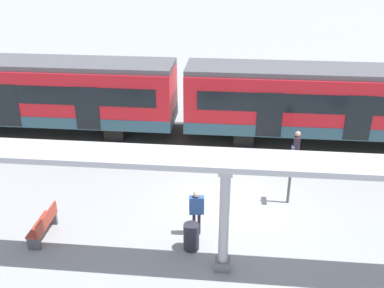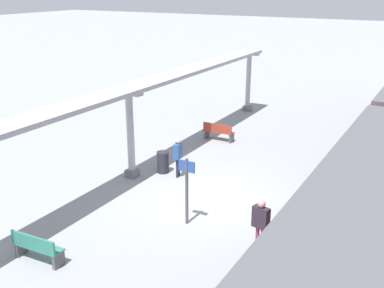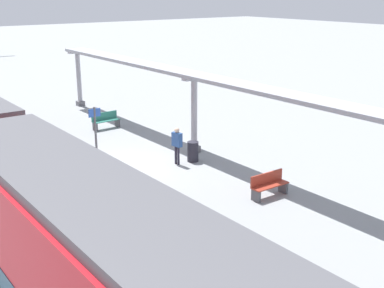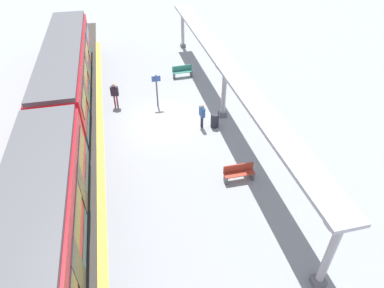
{
  "view_description": "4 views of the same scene",
  "coord_description": "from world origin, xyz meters",
  "px_view_note": "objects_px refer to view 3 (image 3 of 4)",
  "views": [
    {
      "loc": [
        13.93,
        -0.06,
        8.74
      ],
      "look_at": [
        -0.63,
        -1.52,
        1.92
      ],
      "focal_mm": 42.1,
      "sensor_mm": 36.0,
      "label": 1
    },
    {
      "loc": [
        -6.76,
        13.42,
        7.26
      ],
      "look_at": [
        0.46,
        0.62,
        2.16
      ],
      "focal_mm": 43.74,
      "sensor_mm": 36.0,
      "label": 2
    },
    {
      "loc": [
        -9.5,
        -17.66,
        7.07
      ],
      "look_at": [
        0.54,
        -4.2,
        1.93
      ],
      "focal_mm": 47.39,
      "sensor_mm": 36.0,
      "label": 3
    },
    {
      "loc": [
        -2.24,
        -16.98,
        11.23
      ],
      "look_at": [
        0.77,
        -4.1,
        1.18
      ],
      "focal_mm": 31.04,
      "sensor_mm": 36.0,
      "label": 4
    }
  ],
  "objects_px": {
    "canopy_pillar_second": "(194,115)",
    "platform_info_sign": "(95,127)",
    "train_near_carriage": "(121,286)",
    "canopy_pillar_third": "(79,78)",
    "passenger_waiting_near_edge": "(32,141)",
    "trash_bin": "(193,152)",
    "bench_near_end": "(269,185)",
    "bench_mid_platform": "(106,120)",
    "passenger_by_the_benches": "(177,142)"
  },
  "relations": [
    {
      "from": "platform_info_sign",
      "to": "passenger_by_the_benches",
      "type": "bearing_deg",
      "value": -54.67
    },
    {
      "from": "train_near_carriage",
      "to": "trash_bin",
      "type": "bearing_deg",
      "value": 47.1
    },
    {
      "from": "platform_info_sign",
      "to": "passenger_by_the_benches",
      "type": "distance_m",
      "value": 3.8
    },
    {
      "from": "canopy_pillar_second",
      "to": "trash_bin",
      "type": "xyz_separation_m",
      "value": [
        -0.81,
        -0.98,
        -1.3
      ]
    },
    {
      "from": "trash_bin",
      "to": "canopy_pillar_second",
      "type": "bearing_deg",
      "value": 50.66
    },
    {
      "from": "trash_bin",
      "to": "passenger_by_the_benches",
      "type": "bearing_deg",
      "value": 173.34
    },
    {
      "from": "train_near_carriage",
      "to": "bench_near_end",
      "type": "relative_size",
      "value": 9.97
    },
    {
      "from": "canopy_pillar_third",
      "to": "trash_bin",
      "type": "distance_m",
      "value": 13.08
    },
    {
      "from": "passenger_waiting_near_edge",
      "to": "passenger_by_the_benches",
      "type": "relative_size",
      "value": 1.05
    },
    {
      "from": "canopy_pillar_third",
      "to": "bench_mid_platform",
      "type": "height_order",
      "value": "canopy_pillar_third"
    },
    {
      "from": "bench_near_end",
      "to": "passenger_by_the_benches",
      "type": "distance_m",
      "value": 4.85
    },
    {
      "from": "canopy_pillar_third",
      "to": "passenger_by_the_benches",
      "type": "relative_size",
      "value": 2.14
    },
    {
      "from": "bench_mid_platform",
      "to": "canopy_pillar_second",
      "type": "bearing_deg",
      "value": -77.98
    },
    {
      "from": "bench_near_end",
      "to": "bench_mid_platform",
      "type": "height_order",
      "value": "same"
    },
    {
      "from": "canopy_pillar_third",
      "to": "passenger_by_the_benches",
      "type": "height_order",
      "value": "canopy_pillar_third"
    },
    {
      "from": "bench_mid_platform",
      "to": "trash_bin",
      "type": "height_order",
      "value": "trash_bin"
    },
    {
      "from": "canopy_pillar_second",
      "to": "bench_mid_platform",
      "type": "relative_size",
      "value": 2.25
    },
    {
      "from": "train_near_carriage",
      "to": "bench_near_end",
      "type": "xyz_separation_m",
      "value": [
        8.36,
        4.47,
        -1.39
      ]
    },
    {
      "from": "train_near_carriage",
      "to": "passenger_waiting_near_edge",
      "type": "relative_size",
      "value": 8.97
    },
    {
      "from": "canopy_pillar_third",
      "to": "train_near_carriage",
      "type": "bearing_deg",
      "value": -112.82
    },
    {
      "from": "canopy_pillar_third",
      "to": "passenger_by_the_benches",
      "type": "bearing_deg",
      "value": -96.93
    },
    {
      "from": "bench_mid_platform",
      "to": "passenger_waiting_near_edge",
      "type": "bearing_deg",
      "value": -146.66
    },
    {
      "from": "bench_near_end",
      "to": "platform_info_sign",
      "type": "xyz_separation_m",
      "value": [
        -2.8,
        7.87,
        0.89
      ]
    },
    {
      "from": "bench_near_end",
      "to": "platform_info_sign",
      "type": "distance_m",
      "value": 8.4
    },
    {
      "from": "train_near_carriage",
      "to": "trash_bin",
      "type": "relative_size",
      "value": 17.23
    },
    {
      "from": "bench_near_end",
      "to": "bench_mid_platform",
      "type": "relative_size",
      "value": 0.99
    },
    {
      "from": "passenger_waiting_near_edge",
      "to": "train_near_carriage",
      "type": "bearing_deg",
      "value": -102.76
    },
    {
      "from": "canopy_pillar_second",
      "to": "platform_info_sign",
      "type": "height_order",
      "value": "canopy_pillar_second"
    },
    {
      "from": "trash_bin",
      "to": "canopy_pillar_third",
      "type": "bearing_deg",
      "value": 86.44
    },
    {
      "from": "bench_mid_platform",
      "to": "trash_bin",
      "type": "xyz_separation_m",
      "value": [
        0.49,
        -7.06,
        -0.01
      ]
    },
    {
      "from": "train_near_carriage",
      "to": "bench_mid_platform",
      "type": "height_order",
      "value": "train_near_carriage"
    },
    {
      "from": "train_near_carriage",
      "to": "canopy_pillar_second",
      "type": "distance_m",
      "value": 13.78
    },
    {
      "from": "canopy_pillar_second",
      "to": "platform_info_sign",
      "type": "relative_size",
      "value": 1.56
    },
    {
      "from": "canopy_pillar_second",
      "to": "trash_bin",
      "type": "bearing_deg",
      "value": -129.34
    },
    {
      "from": "canopy_pillar_third",
      "to": "trash_bin",
      "type": "relative_size",
      "value": 3.94
    },
    {
      "from": "trash_bin",
      "to": "passenger_waiting_near_edge",
      "type": "xyz_separation_m",
      "value": [
        -5.6,
        3.69,
        0.61
      ]
    },
    {
      "from": "canopy_pillar_second",
      "to": "bench_mid_platform",
      "type": "bearing_deg",
      "value": 102.02
    },
    {
      "from": "canopy_pillar_third",
      "to": "trash_bin",
      "type": "bearing_deg",
      "value": -93.56
    },
    {
      "from": "passenger_waiting_near_edge",
      "to": "canopy_pillar_second",
      "type": "bearing_deg",
      "value": -22.89
    },
    {
      "from": "bench_near_end",
      "to": "passenger_waiting_near_edge",
      "type": "bearing_deg",
      "value": 123.03
    },
    {
      "from": "platform_info_sign",
      "to": "train_near_carriage",
      "type": "bearing_deg",
      "value": -114.27
    },
    {
      "from": "train_near_carriage",
      "to": "passenger_by_the_benches",
      "type": "height_order",
      "value": "train_near_carriage"
    },
    {
      "from": "trash_bin",
      "to": "train_near_carriage",
      "type": "bearing_deg",
      "value": -132.9
    },
    {
      "from": "canopy_pillar_second",
      "to": "canopy_pillar_third",
      "type": "bearing_deg",
      "value": 90.0
    },
    {
      "from": "train_near_carriage",
      "to": "platform_info_sign",
      "type": "height_order",
      "value": "train_near_carriage"
    },
    {
      "from": "train_near_carriage",
      "to": "trash_bin",
      "type": "xyz_separation_m",
      "value": [
        8.51,
        9.16,
        -1.4
      ]
    },
    {
      "from": "bench_near_end",
      "to": "passenger_by_the_benches",
      "type": "relative_size",
      "value": 0.94
    },
    {
      "from": "train_near_carriage",
      "to": "bench_near_end",
      "type": "distance_m",
      "value": 9.58
    },
    {
      "from": "trash_bin",
      "to": "passenger_waiting_near_edge",
      "type": "height_order",
      "value": "passenger_waiting_near_edge"
    },
    {
      "from": "train_near_carriage",
      "to": "canopy_pillar_third",
      "type": "relative_size",
      "value": 4.37
    }
  ]
}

